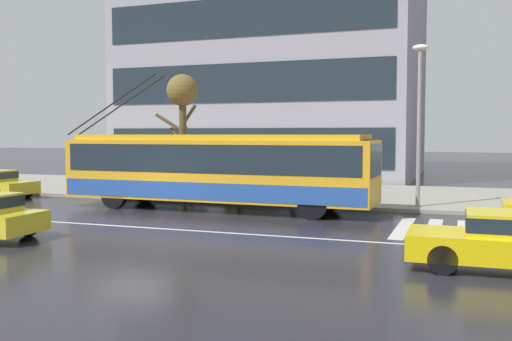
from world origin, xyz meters
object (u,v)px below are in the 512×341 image
(bus_shelter, at_px, (239,153))
(pedestrian_at_shelter, at_px, (295,164))
(trolleybus, at_px, (217,168))
(street_tree_bare, at_px, (182,99))
(pedestrian_approaching_curb, at_px, (240,176))
(street_lamp, at_px, (419,110))

(bus_shelter, bearing_deg, pedestrian_at_shelter, 0.61)
(pedestrian_at_shelter, bearing_deg, bus_shelter, -179.39)
(pedestrian_at_shelter, bearing_deg, trolleybus, -122.37)
(street_tree_bare, bearing_deg, pedestrian_approaching_curb, -7.86)
(street_lamp, bearing_deg, street_tree_bare, 176.53)
(bus_shelter, xyz_separation_m, street_tree_bare, (-2.64, -0.18, 2.39))
(pedestrian_approaching_curb, height_order, street_tree_bare, street_tree_bare)
(street_tree_bare, bearing_deg, pedestrian_at_shelter, 2.33)
(pedestrian_approaching_curb, distance_m, street_tree_bare, 4.49)
(street_lamp, xyz_separation_m, street_tree_bare, (-10.36, 0.63, 0.67))
(bus_shelter, relative_size, street_lamp, 0.63)
(street_lamp, height_order, street_tree_bare, street_lamp)
(trolleybus, bearing_deg, pedestrian_at_shelter, 57.63)
(bus_shelter, distance_m, pedestrian_approaching_curb, 1.18)
(pedestrian_approaching_curb, bearing_deg, pedestrian_at_shelter, 15.12)
(pedestrian_at_shelter, relative_size, pedestrian_approaching_curb, 1.16)
(pedestrian_at_shelter, distance_m, street_lamp, 5.63)
(pedestrian_at_shelter, height_order, street_lamp, street_lamp)
(pedestrian_at_shelter, relative_size, street_lamp, 0.31)
(trolleybus, relative_size, pedestrian_at_shelter, 6.70)
(pedestrian_at_shelter, bearing_deg, street_lamp, -9.30)
(trolleybus, xyz_separation_m, bus_shelter, (-0.44, 3.36, 0.50))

